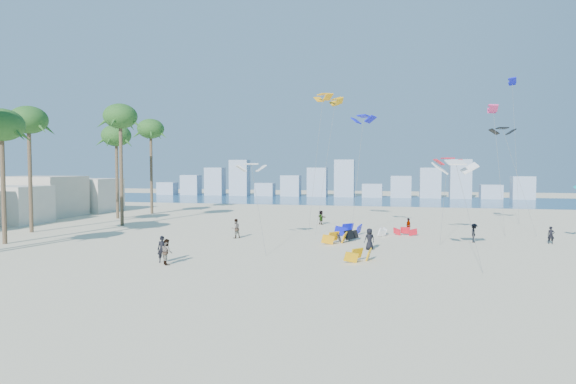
# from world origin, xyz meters

# --- Properties ---
(ground) EXTENTS (220.00, 220.00, 0.00)m
(ground) POSITION_xyz_m (0.00, 0.00, 0.00)
(ground) COLOR beige
(ground) RESTS_ON ground
(ocean) EXTENTS (220.00, 220.00, 0.00)m
(ocean) POSITION_xyz_m (0.00, 72.00, 0.01)
(ocean) COLOR navy
(ocean) RESTS_ON ground
(kitesurfer_near) EXTENTS (0.81, 0.68, 1.90)m
(kitesurfer_near) POSITION_xyz_m (-3.57, 4.40, 0.95)
(kitesurfer_near) COLOR black
(kitesurfer_near) RESTS_ON ground
(kitesurfer_mid) EXTENTS (1.08, 1.10, 1.79)m
(kitesurfer_mid) POSITION_xyz_m (-2.92, 3.80, 0.89)
(kitesurfer_mid) COLOR gray
(kitesurfer_mid) RESTS_ON ground
(kitesurfers_far) EXTENTS (29.12, 17.58, 1.84)m
(kitesurfers_far) POSITION_xyz_m (9.60, 20.35, 0.85)
(kitesurfers_far) COLOR black
(kitesurfers_far) RESTS_ON ground
(grounded_kites) EXTENTS (9.06, 16.24, 1.05)m
(grounded_kites) POSITION_xyz_m (9.05, 17.42, 0.46)
(grounded_kites) COLOR #FFA50D
(grounded_kites) RESTS_ON ground
(flying_kites) EXTENTS (31.89, 36.09, 18.54)m
(flying_kites) POSITION_xyz_m (15.66, 23.71, 11.33)
(flying_kites) COLOR white
(flying_kites) RESTS_ON ground
(palm_row) EXTENTS (9.96, 44.80, 15.49)m
(palm_row) POSITION_xyz_m (-21.34, 16.12, 11.80)
(palm_row) COLOR brown
(palm_row) RESTS_ON ground
(distant_skyline) EXTENTS (85.00, 3.00, 8.40)m
(distant_skyline) POSITION_xyz_m (-1.19, 82.00, 3.09)
(distant_skyline) COLOR #9EADBF
(distant_skyline) RESTS_ON ground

